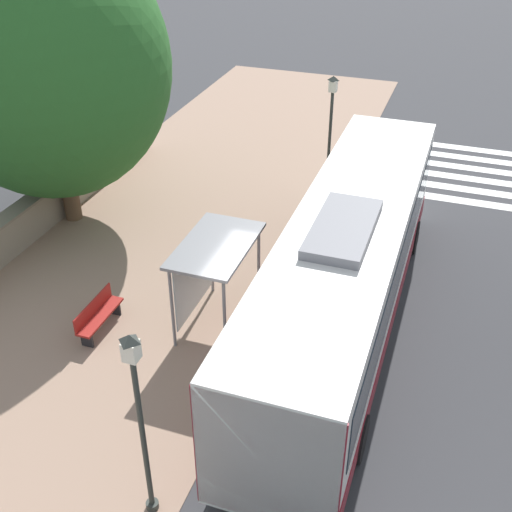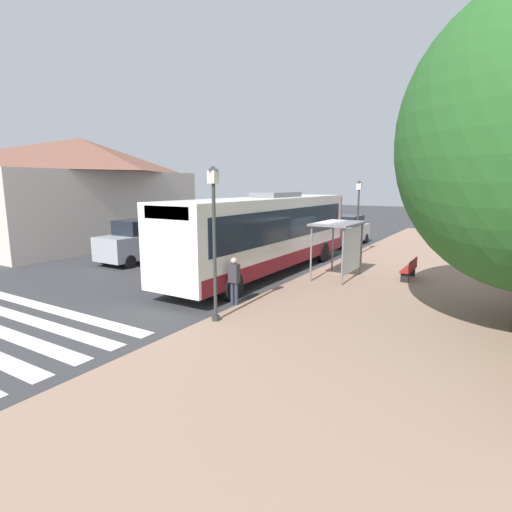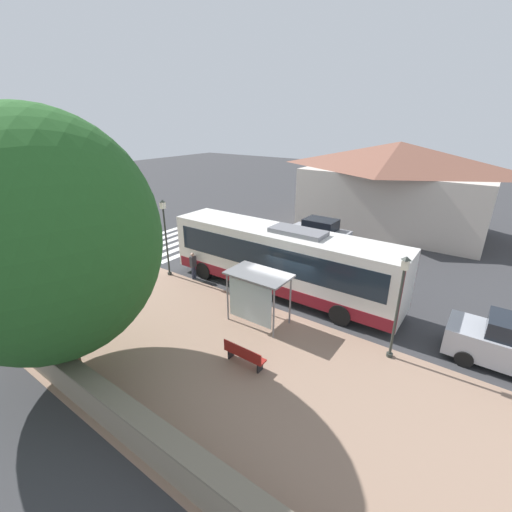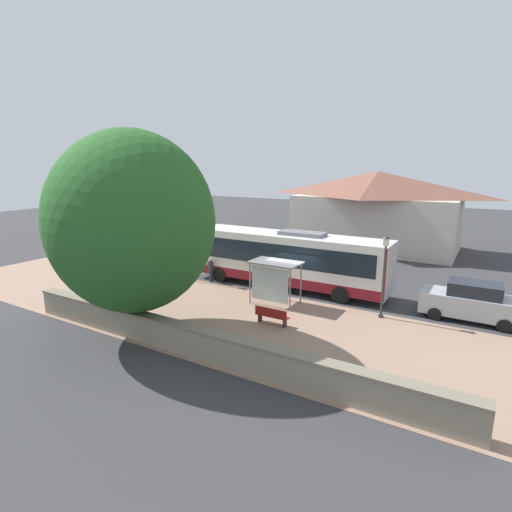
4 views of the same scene
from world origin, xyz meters
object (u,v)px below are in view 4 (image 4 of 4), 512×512
at_px(shade_tree, 132,222).
at_px(street_lamp_near, 187,241).
at_px(street_lamp_far, 384,270).
at_px(parked_car_behind_bus, 471,302).
at_px(bench, 272,315).
at_px(bus, 288,258).
at_px(pedestrian, 211,268).
at_px(bus_shelter, 274,270).
at_px(parked_car_far_lane, 314,249).

bearing_deg(shade_tree, street_lamp_near, 25.24).
distance_m(street_lamp_near, street_lamp_far, 12.69).
bearing_deg(parked_car_behind_bus, shade_tree, 125.89).
bearing_deg(parked_car_behind_bus, bench, 124.24).
bearing_deg(bus, pedestrian, 108.02).
relative_size(bus_shelter, parked_car_behind_bus, 0.60).
distance_m(pedestrian, parked_car_far_lane, 9.29).
bearing_deg(bench, bus_shelter, 26.10).
bearing_deg(street_lamp_far, street_lamp_near, 89.22).
distance_m(bench, parked_car_behind_bus, 9.85).
bearing_deg(bus_shelter, shade_tree, 151.19).
bearing_deg(parked_car_far_lane, shade_tree, 174.41).
xyz_separation_m(pedestrian, bench, (-4.24, -6.84, -0.46)).
xyz_separation_m(bus, bus_shelter, (-3.21, -0.75, 0.11)).
bearing_deg(parked_car_far_lane, parked_car_behind_bus, -122.63).
relative_size(bus, parked_car_behind_bus, 2.73).
bearing_deg(bus, street_lamp_far, -109.00).
height_order(bus, pedestrian, bus).
height_order(bus_shelter, bench, bus_shelter).
bearing_deg(street_lamp_far, parked_car_behind_bus, -63.87).
bearing_deg(shade_tree, bus, -16.14).
distance_m(bus_shelter, parked_car_far_lane, 10.40).
relative_size(bus_shelter, street_lamp_far, 0.66).
height_order(bench, street_lamp_far, street_lamp_far).
bearing_deg(street_lamp_near, shade_tree, -154.76).
bearing_deg(street_lamp_near, parked_car_far_lane, -30.24).
height_order(bus_shelter, parked_car_behind_bus, bus_shelter).
distance_m(pedestrian, parked_car_behind_bus, 15.03).
distance_m(street_lamp_near, shade_tree, 8.80).
xyz_separation_m(pedestrian, shade_tree, (-8.08, -2.02, 4.14)).
relative_size(bench, parked_car_behind_bus, 0.37).
bearing_deg(parked_car_behind_bus, street_lamp_near, 95.94).
relative_size(bus, shade_tree, 1.38).
distance_m(bus, parked_car_far_lane, 7.12).
bearing_deg(bench, parked_car_behind_bus, -55.76).
relative_size(bus_shelter, parked_car_far_lane, 0.66).
bearing_deg(bench, parked_car_far_lane, 14.00).
xyz_separation_m(street_lamp_far, parked_car_far_lane, (9.14, 7.46, -1.44)).
bearing_deg(bus, parked_car_far_lane, 9.48).
bearing_deg(shade_tree, parked_car_far_lane, -5.59).
xyz_separation_m(shade_tree, parked_car_behind_bus, (9.37, -12.95, -4.13)).
relative_size(pedestrian, parked_car_behind_bus, 0.35).
height_order(shade_tree, parked_car_far_lane, shade_tree).
distance_m(bench, shade_tree, 7.69).
xyz_separation_m(pedestrian, street_lamp_far, (-0.60, -11.11, 1.54)).
bearing_deg(bus_shelter, parked_car_behind_bus, -72.68).
relative_size(street_lamp_near, street_lamp_far, 1.07).
bearing_deg(bus, bus_shelter, -166.86).
height_order(bench, parked_car_far_lane, parked_car_far_lane).
distance_m(pedestrian, street_lamp_far, 11.23).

